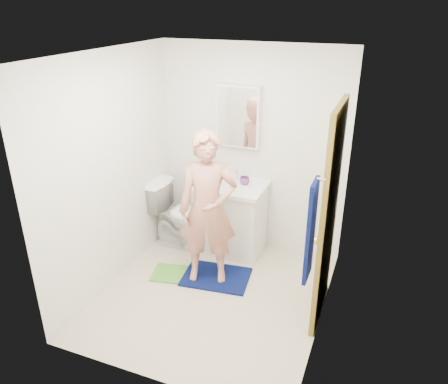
# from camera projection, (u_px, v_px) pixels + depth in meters

# --- Properties ---
(floor) EXTENTS (2.20, 2.40, 0.02)m
(floor) POSITION_uv_depth(u_px,v_px,m) (213.00, 295.00, 4.54)
(floor) COLOR beige
(floor) RESTS_ON ground
(ceiling) EXTENTS (2.20, 2.40, 0.02)m
(ceiling) POSITION_uv_depth(u_px,v_px,m) (210.00, 52.00, 3.55)
(ceiling) COLOR white
(ceiling) RESTS_ON ground
(wall_back) EXTENTS (2.20, 0.02, 2.40)m
(wall_back) POSITION_uv_depth(u_px,v_px,m) (252.00, 150.00, 5.07)
(wall_back) COLOR white
(wall_back) RESTS_ON ground
(wall_front) EXTENTS (2.20, 0.02, 2.40)m
(wall_front) POSITION_uv_depth(u_px,v_px,m) (144.00, 253.00, 3.02)
(wall_front) COLOR white
(wall_front) RESTS_ON ground
(wall_left) EXTENTS (0.02, 2.40, 2.40)m
(wall_left) POSITION_uv_depth(u_px,v_px,m) (111.00, 172.00, 4.42)
(wall_left) COLOR white
(wall_left) RESTS_ON ground
(wall_right) EXTENTS (0.02, 2.40, 2.40)m
(wall_right) POSITION_uv_depth(u_px,v_px,m) (333.00, 208.00, 3.67)
(wall_right) COLOR white
(wall_right) RESTS_ON ground
(vanity_cabinet) EXTENTS (0.75, 0.55, 0.80)m
(vanity_cabinet) POSITION_uv_depth(u_px,v_px,m) (231.00, 219.00, 5.20)
(vanity_cabinet) COLOR white
(vanity_cabinet) RESTS_ON floor
(countertop) EXTENTS (0.79, 0.59, 0.05)m
(countertop) POSITION_uv_depth(u_px,v_px,m) (231.00, 187.00, 5.03)
(countertop) COLOR white
(countertop) RESTS_ON vanity_cabinet
(sink_basin) EXTENTS (0.40, 0.40, 0.03)m
(sink_basin) POSITION_uv_depth(u_px,v_px,m) (231.00, 185.00, 5.02)
(sink_basin) COLOR white
(sink_basin) RESTS_ON countertop
(faucet) EXTENTS (0.03, 0.03, 0.12)m
(faucet) POSITION_uv_depth(u_px,v_px,m) (237.00, 174.00, 5.14)
(faucet) COLOR silver
(faucet) RESTS_ON countertop
(medicine_cabinet) EXTENTS (0.50, 0.12, 0.70)m
(medicine_cabinet) POSITION_uv_depth(u_px,v_px,m) (239.00, 116.00, 4.90)
(medicine_cabinet) COLOR white
(medicine_cabinet) RESTS_ON wall_back
(mirror_panel) EXTENTS (0.46, 0.01, 0.66)m
(mirror_panel) POSITION_uv_depth(u_px,v_px,m) (237.00, 117.00, 4.85)
(mirror_panel) COLOR white
(mirror_panel) RESTS_ON wall_back
(door) EXTENTS (0.05, 0.80, 2.05)m
(door) POSITION_uv_depth(u_px,v_px,m) (329.00, 217.00, 3.89)
(door) COLOR olive
(door) RESTS_ON ground
(door_knob) EXTENTS (0.07, 0.07, 0.07)m
(door_knob) POSITION_uv_depth(u_px,v_px,m) (317.00, 241.00, 3.66)
(door_knob) COLOR gold
(door_knob) RESTS_ON door
(towel) EXTENTS (0.03, 0.24, 0.80)m
(towel) POSITION_uv_depth(u_px,v_px,m) (311.00, 231.00, 3.20)
(towel) COLOR #08134D
(towel) RESTS_ON wall_right
(towel_hook) EXTENTS (0.06, 0.02, 0.02)m
(towel_hook) POSITION_uv_depth(u_px,v_px,m) (321.00, 179.00, 3.01)
(towel_hook) COLOR silver
(towel_hook) RESTS_ON wall_right
(toilet) EXTENTS (0.81, 0.48, 0.81)m
(toilet) POSITION_uv_depth(u_px,v_px,m) (182.00, 215.00, 5.29)
(toilet) COLOR white
(toilet) RESTS_ON floor
(bath_mat) EXTENTS (0.77, 0.59, 0.02)m
(bath_mat) POSITION_uv_depth(u_px,v_px,m) (216.00, 277.00, 4.79)
(bath_mat) COLOR #08134D
(bath_mat) RESTS_ON floor
(green_rug) EXTENTS (0.47, 0.42, 0.02)m
(green_rug) POSITION_uv_depth(u_px,v_px,m) (171.00, 274.00, 4.85)
(green_rug) COLOR #5AAB39
(green_rug) RESTS_ON floor
(soap_dispenser) EXTENTS (0.09, 0.10, 0.20)m
(soap_dispenser) POSITION_uv_depth(u_px,v_px,m) (215.00, 177.00, 4.96)
(soap_dispenser) COLOR #AB6E50
(soap_dispenser) RESTS_ON countertop
(toothbrush_cup) EXTENTS (0.14, 0.14, 0.09)m
(toothbrush_cup) POSITION_uv_depth(u_px,v_px,m) (245.00, 181.00, 5.01)
(toothbrush_cup) COLOR #6C3B82
(toothbrush_cup) RESTS_ON countertop
(man) EXTENTS (0.69, 0.56, 1.64)m
(man) POSITION_uv_depth(u_px,v_px,m) (208.00, 209.00, 4.44)
(man) COLOR tan
(man) RESTS_ON bath_mat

